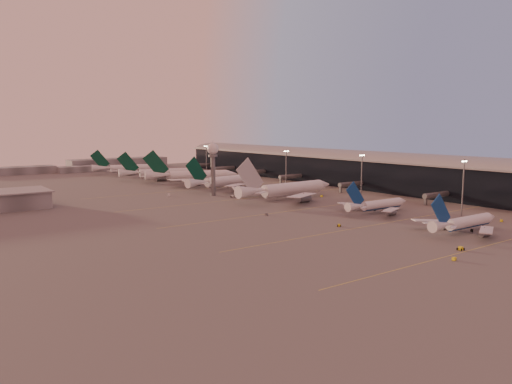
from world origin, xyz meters
TOP-DOWN VIEW (x-y plane):
  - ground at (0.00, 0.00)m, footprint 700.00×700.00m
  - taxiway_markings at (30.00, 56.00)m, footprint 180.00×185.25m
  - terminal at (107.88, 110.09)m, footprint 57.00×362.00m
  - radar_tower at (5.00, 120.00)m, footprint 6.40×6.40m
  - mast_a at (58.00, 0.00)m, footprint 3.60×0.56m
  - mast_b at (55.00, 55.00)m, footprint 3.60×0.56m
  - mast_c at (50.00, 110.00)m, footprint 3.60×0.56m
  - mast_d at (48.00, 200.00)m, footprint 3.60×0.56m
  - distant_horizon at (2.62, 325.14)m, footprint 165.00×37.50m
  - narrowbody_near at (28.34, -19.35)m, footprint 40.70×32.51m
  - narrowbody_mid at (35.58, 27.50)m, footprint 39.55×31.57m
  - widebody_white at (29.19, 83.79)m, footprint 67.16×53.68m
  - greentail_a at (25.56, 140.34)m, footprint 58.73×47.03m
  - greentail_b at (24.36, 178.95)m, footprint 61.51×48.82m
  - greentail_c at (16.85, 215.82)m, footprint 56.67×45.25m
  - greentail_d at (14.22, 268.98)m, footprint 54.41×43.35m
  - gsv_truck_a at (-9.10, -39.03)m, footprint 5.37×2.18m
  - gsv_tug_near at (3.16, -33.36)m, footprint 2.63×4.14m
  - gsv_catering_a at (60.34, -16.58)m, footprint 4.40×2.20m
  - gsv_tug_mid at (-0.82, 16.07)m, footprint 3.70×3.65m
  - gsv_truck_b at (51.53, 39.22)m, footprint 5.90×2.68m
  - gsv_truck_c at (-8.45, 52.67)m, footprint 5.48×4.66m
  - gsv_catering_b at (50.35, 79.17)m, footprint 5.32×3.47m
  - gsv_tug_far at (9.59, 107.49)m, footprint 3.08×4.26m
  - gsv_truck_d at (-16.20, 133.10)m, footprint 4.42×6.58m
  - gsv_tug_hangar at (48.52, 162.82)m, footprint 3.83×2.65m

SIDE VIEW (x-z plane):
  - ground at x=0.00m, z-range 0.00..0.00m
  - taxiway_markings at x=30.00m, z-range 0.00..0.02m
  - gsv_tug_mid at x=-0.82m, z-range 0.01..0.94m
  - gsv_tug_hangar at x=48.52m, z-range 0.02..1.03m
  - gsv_tug_far at x=9.59m, z-range 0.02..1.12m
  - gsv_tug_near at x=3.16m, z-range 0.02..1.16m
  - gsv_truck_a at x=-9.10m, z-range 0.02..2.16m
  - gsv_truck_c at x=-8.45m, z-range 0.02..2.18m
  - gsv_truck_b at x=51.53m, z-range 0.02..2.33m
  - gsv_truck_d at x=-16.20m, z-range 0.03..2.53m
  - gsv_catering_a at x=60.34m, z-range 0.00..3.55m
  - gsv_catering_b at x=50.35m, z-range 0.00..4.02m
  - narrowbody_mid at x=35.58m, z-range -4.60..10.86m
  - narrowbody_near at x=28.34m, z-range -4.73..11.17m
  - greentail_d at x=14.22m, z-range -6.55..13.70m
  - greentail_c at x=16.85m, z-range -6.77..14.16m
  - greentail_a at x=25.56m, z-range -6.95..14.55m
  - distant_horizon at x=2.62m, z-range -0.61..8.39m
  - widebody_white at x=29.19m, z-range -7.71..15.90m
  - greentail_b at x=24.36m, z-range -7.53..15.75m
  - terminal at x=107.88m, z-range -1.00..22.04m
  - mast_a at x=58.00m, z-range 1.24..26.24m
  - mast_b at x=55.00m, z-range 1.24..26.24m
  - mast_c at x=50.00m, z-range 1.24..26.24m
  - mast_d at x=48.00m, z-range 1.24..26.24m
  - radar_tower at x=5.00m, z-range 5.40..36.50m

